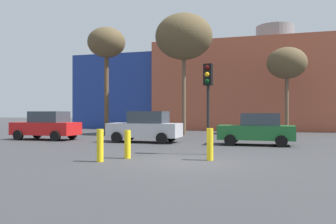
# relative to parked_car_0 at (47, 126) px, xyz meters

# --- Properties ---
(ground_plane) EXTENTS (200.00, 200.00, 0.00)m
(ground_plane) POSITION_rel_parked_car_0_xyz_m (11.02, -7.24, -0.91)
(ground_plane) COLOR #38383A
(building_backdrop) EXTENTS (43.93, 10.42, 11.10)m
(building_backdrop) POSITION_rel_parked_car_0_xyz_m (14.41, 19.74, 3.52)
(building_backdrop) COLOR #B2563D
(building_backdrop) RESTS_ON ground_plane
(parked_car_0) EXTENTS (4.24, 2.08, 1.84)m
(parked_car_0) POSITION_rel_parked_car_0_xyz_m (0.00, 0.00, 0.00)
(parked_car_0) COLOR red
(parked_car_0) RESTS_ON ground_plane
(parked_car_1) EXTENTS (4.23, 2.08, 1.83)m
(parked_car_1) POSITION_rel_parked_car_0_xyz_m (6.83, -0.00, -0.00)
(parked_car_1) COLOR silver
(parked_car_1) RESTS_ON ground_plane
(parked_car_2) EXTENTS (3.98, 1.95, 1.72)m
(parked_car_2) POSITION_rel_parked_car_0_xyz_m (13.21, -0.00, -0.06)
(parked_car_2) COLOR #1E662D
(parked_car_2) RESTS_ON ground_plane
(traffic_light_island) EXTENTS (0.39, 0.38, 3.77)m
(traffic_light_island) POSITION_rel_parked_car_0_xyz_m (11.41, -4.96, 1.87)
(traffic_light_island) COLOR black
(traffic_light_island) RESTS_ON ground_plane
(bare_tree_0) EXTENTS (2.97, 2.97, 8.50)m
(bare_tree_0) POSITION_rel_parked_car_0_xyz_m (1.50, 5.50, 6.24)
(bare_tree_0) COLOR brown
(bare_tree_0) RESTS_ON ground_plane
(bare_tree_1) EXTENTS (4.52, 4.52, 9.59)m
(bare_tree_1) POSITION_rel_parked_car_0_xyz_m (7.35, 7.29, 6.83)
(bare_tree_1) COLOR brown
(bare_tree_1) RESTS_ON ground_plane
(bare_tree_2) EXTENTS (3.21, 3.21, 7.11)m
(bare_tree_2) POSITION_rel_parked_car_0_xyz_m (15.21, 10.55, 4.85)
(bare_tree_2) COLOR brown
(bare_tree_2) RESTS_ON ground_plane
(bollard_yellow_0) EXTENTS (0.24, 0.24, 1.08)m
(bollard_yellow_0) POSITION_rel_parked_car_0_xyz_m (8.68, -7.01, -0.37)
(bollard_yellow_0) COLOR yellow
(bollard_yellow_0) RESTS_ON ground_plane
(bollard_yellow_1) EXTENTS (0.24, 0.24, 1.17)m
(bollard_yellow_1) POSITION_rel_parked_car_0_xyz_m (11.77, -6.64, -0.33)
(bollard_yellow_1) COLOR yellow
(bollard_yellow_1) RESTS_ON ground_plane
(bollard_yellow_2) EXTENTS (0.24, 0.24, 1.16)m
(bollard_yellow_2) POSITION_rel_parked_car_0_xyz_m (8.10, -8.10, -0.33)
(bollard_yellow_2) COLOR yellow
(bollard_yellow_2) RESTS_ON ground_plane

